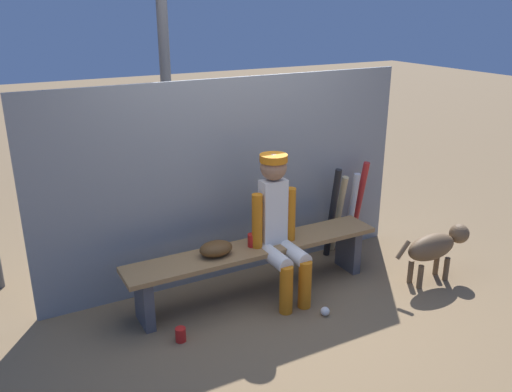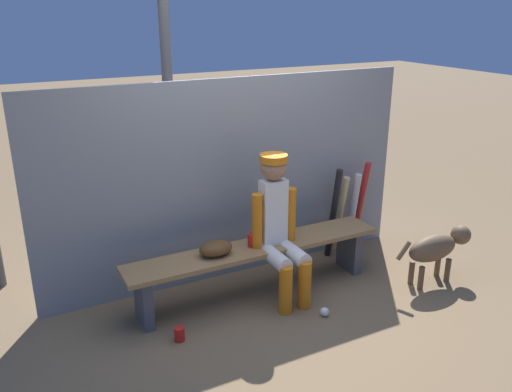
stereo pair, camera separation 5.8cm
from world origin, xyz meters
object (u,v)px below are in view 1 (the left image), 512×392
(bat_wood_natural, at_px, (338,214))
(cup_on_ground, at_px, (181,335))
(bat_aluminum_red, at_px, (358,205))
(bat_aluminum_black, at_px, (332,214))
(cup_on_bench, at_px, (252,240))
(dugout_bench, at_px, (256,257))
(bat_aluminum_silver, at_px, (351,213))
(baseball_glove, at_px, (216,249))
(dog, at_px, (436,246))
(baseball, at_px, (325,311))
(player_seated, at_px, (279,224))

(bat_wood_natural, xyz_separation_m, cup_on_ground, (-1.94, -0.68, -0.36))
(bat_wood_natural, relative_size, bat_aluminum_red, 0.89)
(bat_aluminum_black, xyz_separation_m, cup_on_bench, (-1.02, -0.27, 0.05))
(dugout_bench, distance_m, bat_aluminum_silver, 1.26)
(baseball_glove, xyz_separation_m, bat_aluminum_black, (1.36, 0.28, -0.05))
(baseball_glove, height_order, bat_wood_natural, bat_wood_natural)
(dog, bearing_deg, bat_aluminum_black, 123.62)
(bat_wood_natural, distance_m, baseball, 1.26)
(bat_aluminum_silver, height_order, cup_on_bench, bat_aluminum_silver)
(bat_aluminum_black, distance_m, bat_wood_natural, 0.14)
(player_seated, distance_m, cup_on_bench, 0.27)
(player_seated, bearing_deg, bat_aluminum_red, 20.64)
(bat_aluminum_silver, bearing_deg, bat_aluminum_red, 26.31)
(bat_aluminum_red, height_order, cup_on_ground, bat_aluminum_red)
(baseball, distance_m, cup_on_ground, 1.18)
(baseball_glove, relative_size, dog, 0.33)
(player_seated, height_order, cup_on_bench, player_seated)
(bat_aluminum_black, distance_m, cup_on_ground, 1.97)
(bat_aluminum_black, distance_m, dog, 1.00)
(dugout_bench, bearing_deg, cup_on_ground, -157.27)
(dugout_bench, relative_size, dog, 2.70)
(bat_wood_natural, relative_size, dog, 0.99)
(baseball_glove, xyz_separation_m, baseball, (0.70, -0.57, -0.48))
(bat_aluminum_silver, bearing_deg, player_seated, -160.15)
(cup_on_bench, bearing_deg, dugout_bench, -21.07)
(baseball_glove, height_order, bat_aluminum_black, bat_aluminum_black)
(player_seated, relative_size, bat_wood_natural, 1.49)
(player_seated, relative_size, dog, 1.47)
(bat_aluminum_red, bearing_deg, cup_on_ground, -162.44)
(bat_aluminum_silver, height_order, baseball, bat_aluminum_silver)
(cup_on_bench, bearing_deg, bat_aluminum_black, 14.66)
(bat_aluminum_silver, bearing_deg, baseball, -136.51)
(bat_aluminum_silver, bearing_deg, bat_aluminum_black, 179.71)
(bat_aluminum_black, bearing_deg, bat_aluminum_silver, -0.29)
(cup_on_bench, relative_size, dog, 0.13)
(player_seated, xyz_separation_m, bat_aluminum_red, (1.20, 0.45, -0.20))
(dugout_bench, distance_m, bat_aluminum_red, 1.41)
(bat_wood_natural, bearing_deg, bat_aluminum_silver, -28.96)
(cup_on_ground, bearing_deg, bat_aluminum_red, 17.56)
(bat_aluminum_silver, relative_size, bat_aluminum_red, 0.91)
(bat_aluminum_silver, bearing_deg, bat_wood_natural, 151.04)
(bat_wood_natural, height_order, cup_on_bench, bat_wood_natural)
(player_seated, distance_m, baseball, 0.80)
(bat_aluminum_silver, height_order, bat_aluminum_red, bat_aluminum_red)
(baseball_glove, bearing_deg, bat_aluminum_silver, 9.87)
(dugout_bench, distance_m, player_seated, 0.37)
(bat_aluminum_silver, xyz_separation_m, cup_on_bench, (-1.25, -0.27, 0.09))
(baseball, distance_m, cup_on_bench, 0.83)
(cup_on_ground, bearing_deg, baseball_glove, 37.11)
(dugout_bench, xyz_separation_m, bat_aluminum_silver, (1.22, 0.28, 0.07))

